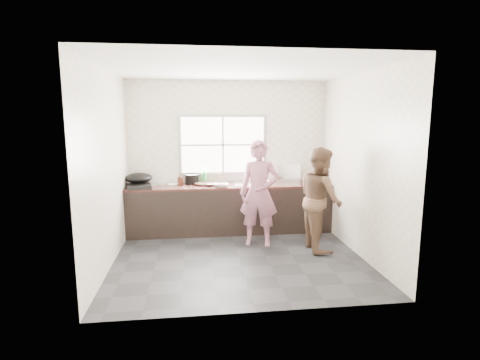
{
  "coord_description": "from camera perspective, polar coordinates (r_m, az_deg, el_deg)",
  "views": [
    {
      "loc": [
        -0.63,
        -5.24,
        2.04
      ],
      "look_at": [
        0.1,
        0.65,
        1.05
      ],
      "focal_mm": 28.0,
      "sensor_mm": 36.0,
      "label": 1
    }
  ],
  "objects": [
    {
      "name": "bowl_held",
      "position": [
        6.63,
        2.62,
        -0.51
      ],
      "size": [
        0.21,
        0.21,
        0.06
      ],
      "primitive_type": "imported",
      "rotation": [
        0.0,
        0.0,
        -0.08
      ],
      "color": "white",
      "rests_on": "countertop"
    },
    {
      "name": "bottle_green",
      "position": [
        6.8,
        -5.5,
        0.6
      ],
      "size": [
        0.12,
        0.12,
        0.27
      ],
      "primitive_type": "imported",
      "rotation": [
        0.0,
        0.0,
        0.22
      ],
      "color": "green",
      "rests_on": "countertop"
    },
    {
      "name": "cleaver",
      "position": [
        6.51,
        -4.13,
        -0.6
      ],
      "size": [
        0.22,
        0.14,
        0.01
      ],
      "primitive_type": "cube",
      "rotation": [
        0.0,
        0.0,
        0.18
      ],
      "color": "silver",
      "rests_on": "cutting_board"
    },
    {
      "name": "bowl_crabs",
      "position": [
        6.63,
        3.47,
        -0.51
      ],
      "size": [
        0.25,
        0.25,
        0.06
      ],
      "primitive_type": "imported",
      "rotation": [
        0.0,
        0.0,
        -0.3
      ],
      "color": "white",
      "rests_on": "countertop"
    },
    {
      "name": "wall_front",
      "position": [
        3.75,
        2.71,
        -1.14
      ],
      "size": [
        3.6,
        0.01,
        2.7
      ],
      "primitive_type": "cube",
      "color": "silver",
      "rests_on": "ground"
    },
    {
      "name": "wall_right",
      "position": [
        5.81,
        17.76,
        2.21
      ],
      "size": [
        0.01,
        3.2,
        2.7
      ],
      "primitive_type": "cube",
      "color": "beige",
      "rests_on": "ground"
    },
    {
      "name": "floor",
      "position": [
        5.66,
        -0.2,
        -11.72
      ],
      "size": [
        3.6,
        3.2,
        0.01
      ],
      "primitive_type": "cube",
      "color": "#262629",
      "rests_on": "ground"
    },
    {
      "name": "countertop",
      "position": [
        6.66,
        -1.53,
        -0.9
      ],
      "size": [
        3.6,
        0.64,
        0.04
      ],
      "primitive_type": "cube",
      "color": "#391C17",
      "rests_on": "cabinet"
    },
    {
      "name": "woman",
      "position": [
        5.99,
        2.93,
        -2.56
      ],
      "size": [
        0.66,
        0.53,
        1.59
      ],
      "primitive_type": "imported",
      "rotation": [
        0.0,
        0.0,
        -0.28
      ],
      "color": "#AC677D",
      "rests_on": "floor"
    },
    {
      "name": "pot_lid_right",
      "position": [
        6.86,
        -11.88,
        -0.58
      ],
      "size": [
        0.32,
        0.32,
        0.01
      ],
      "primitive_type": "cylinder",
      "rotation": [
        0.0,
        0.0,
        0.21
      ],
      "color": "silver",
      "rests_on": "countertop"
    },
    {
      "name": "bowl_mince",
      "position": [
        6.45,
        -2.82,
        -0.81
      ],
      "size": [
        0.26,
        0.26,
        0.06
      ],
      "primitive_type": "imported",
      "rotation": [
        0.0,
        0.0,
        0.08
      ],
      "color": "white",
      "rests_on": "countertop"
    },
    {
      "name": "faucet",
      "position": [
        6.87,
        1.21,
        0.86
      ],
      "size": [
        0.02,
        0.02,
        0.3
      ],
      "primitive_type": "cylinder",
      "color": "silver",
      "rests_on": "countertop"
    },
    {
      "name": "dish_rack",
      "position": [
        7.04,
        7.04,
        1.12
      ],
      "size": [
        0.48,
        0.36,
        0.33
      ],
      "primitive_type": "cube",
      "rotation": [
        0.0,
        0.0,
        0.12
      ],
      "color": "white",
      "rests_on": "countertop"
    },
    {
      "name": "wall_left",
      "position": [
        5.41,
        -19.56,
        1.6
      ],
      "size": [
        0.01,
        3.2,
        2.7
      ],
      "primitive_type": "cube",
      "color": "beige",
      "rests_on": "ground"
    },
    {
      "name": "bottle_brown_tall",
      "position": [
        6.7,
        -9.09,
        -0.01
      ],
      "size": [
        0.09,
        0.1,
        0.18
      ],
      "primitive_type": "imported",
      "rotation": [
        0.0,
        0.0,
        0.18
      ],
      "color": "#3D180F",
      "rests_on": "countertop"
    },
    {
      "name": "person_side",
      "position": [
        5.92,
        12.16,
        -2.82
      ],
      "size": [
        0.63,
        0.8,
        1.6
      ],
      "primitive_type": "imported",
      "rotation": [
        0.0,
        0.0,
        1.61
      ],
      "color": "brown",
      "rests_on": "floor"
    },
    {
      "name": "window_glazing",
      "position": [
        6.84,
        -2.61,
        5.36
      ],
      "size": [
        1.5,
        0.01,
        1.0
      ],
      "primitive_type": "cube",
      "color": "white",
      "rests_on": "window_frame"
    },
    {
      "name": "plate_food",
      "position": [
        6.77,
        -10.15,
        -0.63
      ],
      "size": [
        0.27,
        0.27,
        0.02
      ],
      "primitive_type": "cylinder",
      "rotation": [
        0.0,
        0.0,
        -0.4
      ],
      "color": "silver",
      "rests_on": "countertop"
    },
    {
      "name": "bottle_brown_short",
      "position": [
        6.84,
        -7.11,
        0.13
      ],
      "size": [
        0.15,
        0.15,
        0.15
      ],
      "primitive_type": "imported",
      "rotation": [
        0.0,
        0.0,
        -0.35
      ],
      "color": "#492612",
      "rests_on": "countertop"
    },
    {
      "name": "window_frame",
      "position": [
        6.86,
        -2.63,
        5.37
      ],
      "size": [
        1.6,
        0.05,
        1.1
      ],
      "primitive_type": "cube",
      "color": "#9EA0A5",
      "rests_on": "wall_back"
    },
    {
      "name": "glass_jar",
      "position": [
        6.82,
        -9.29,
        -0.17
      ],
      "size": [
        0.08,
        0.08,
        0.1
      ],
      "primitive_type": "cylinder",
      "rotation": [
        0.0,
        0.0,
        0.08
      ],
      "color": "silver",
      "rests_on": "countertop"
    },
    {
      "name": "cutting_board",
      "position": [
        6.69,
        -5.4,
        -0.56
      ],
      "size": [
        0.45,
        0.45,
        0.04
      ],
      "primitive_type": "cylinder",
      "rotation": [
        0.0,
        0.0,
        -0.21
      ],
      "color": "black",
      "rests_on": "countertop"
    },
    {
      "name": "ceiling",
      "position": [
        5.31,
        -0.22,
        16.67
      ],
      "size": [
        3.6,
        3.2,
        0.01
      ],
      "primitive_type": "cube",
      "color": "silver",
      "rests_on": "wall_back"
    },
    {
      "name": "burner",
      "position": [
        6.56,
        -15.12,
        -0.96
      ],
      "size": [
        0.46,
        0.46,
        0.06
      ],
      "primitive_type": "cube",
      "rotation": [
        0.0,
        0.0,
        0.21
      ],
      "color": "black",
      "rests_on": "countertop"
    },
    {
      "name": "wok",
      "position": [
        6.72,
        -15.19,
        0.31
      ],
      "size": [
        0.48,
        0.48,
        0.18
      ],
      "primitive_type": "ellipsoid",
      "rotation": [
        0.0,
        0.0,
        0.04
      ],
      "color": "black",
      "rests_on": "burner"
    },
    {
      "name": "black_pot",
      "position": [
        6.79,
        -7.35,
        0.13
      ],
      "size": [
        0.27,
        0.27,
        0.17
      ],
      "primitive_type": "cylinder",
      "rotation": [
        0.0,
        0.0,
        0.16
      ],
      "color": "black",
      "rests_on": "countertop"
    },
    {
      "name": "sink",
      "position": [
        6.7,
        1.45,
        -0.62
      ],
      "size": [
        0.55,
        0.45,
        0.02
      ],
      "primitive_type": "cube",
      "color": "silver",
      "rests_on": "countertop"
    },
    {
      "name": "wall_back",
      "position": [
        6.9,
        -1.8,
        3.74
      ],
      "size": [
        3.6,
        0.01,
        2.7
      ],
      "primitive_type": "cube",
      "color": "beige",
      "rests_on": "ground"
    },
    {
      "name": "pot_lid_left",
      "position": [
        6.81,
        -13.35,
        -0.71
      ],
      "size": [
        0.28,
        0.28,
        0.01
      ],
      "primitive_type": "cylinder",
      "rotation": [
        0.0,
        0.0,
        -0.22
      ],
      "color": "silver",
      "rests_on": "countertop"
    },
    {
      "name": "cabinet",
      "position": [
        6.75,
        -1.51,
        -4.49
      ],
      "size": [
        3.6,
        0.62,
        0.82
      ],
      "primitive_type": "cube",
      "color": "black",
      "rests_on": "floor"
    }
  ]
}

